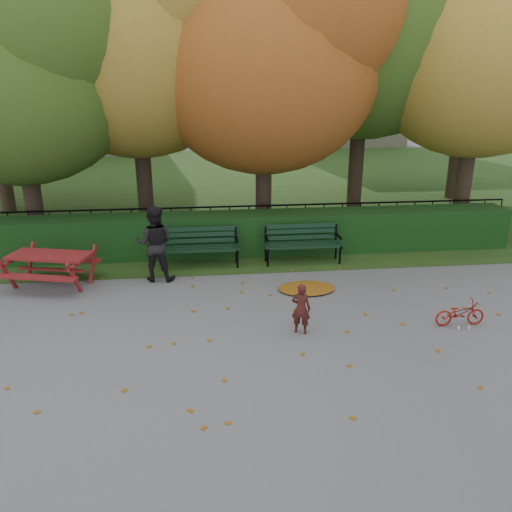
{
  "coord_description": "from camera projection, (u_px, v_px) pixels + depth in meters",
  "views": [
    {
      "loc": [
        -1.23,
        -7.29,
        4.0
      ],
      "look_at": [
        -0.26,
        1.33,
        1.0
      ],
      "focal_mm": 35.0,
      "sensor_mm": 36.0,
      "label": 1
    }
  ],
  "objects": [
    {
      "name": "ground",
      "position": [
        281.0,
        338.0,
        8.28
      ],
      "size": [
        90.0,
        90.0,
        0.0
      ],
      "primitive_type": "plane",
      "color": "slate",
      "rests_on": "ground"
    },
    {
      "name": "grass_strip",
      "position": [
        229.0,
        182.0,
        21.43
      ],
      "size": [
        90.0,
        90.0,
        0.0
      ],
      "primitive_type": "plane",
      "color": "#243C17",
      "rests_on": "ground"
    },
    {
      "name": "building_left",
      "position": [
        61.0,
        21.0,
        29.29
      ],
      "size": [
        10.0,
        7.0,
        15.0
      ],
      "primitive_type": "cube",
      "color": "#B7AA92",
      "rests_on": "ground"
    },
    {
      "name": "building_right",
      "position": [
        334.0,
        52.0,
        33.46
      ],
      "size": [
        9.0,
        6.0,
        12.0
      ],
      "primitive_type": "cube",
      "color": "#B7AA92",
      "rests_on": "ground"
    },
    {
      "name": "hedge",
      "position": [
        252.0,
        233.0,
        12.35
      ],
      "size": [
        13.0,
        0.9,
        1.0
      ],
      "primitive_type": "cube",
      "color": "black",
      "rests_on": "ground"
    },
    {
      "name": "iron_fence",
      "position": [
        249.0,
        223.0,
        13.09
      ],
      "size": [
        14.0,
        0.04,
        1.02
      ],
      "color": "black",
      "rests_on": "ground"
    },
    {
      "name": "tree_a",
      "position": [
        23.0,
        60.0,
        11.49
      ],
      "size": [
        5.88,
        5.6,
        7.48
      ],
      "color": "#30211A",
      "rests_on": "ground"
    },
    {
      "name": "tree_b",
      "position": [
        146.0,
        25.0,
        12.59
      ],
      "size": [
        6.72,
        6.4,
        8.79
      ],
      "color": "#30211A",
      "rests_on": "ground"
    },
    {
      "name": "tree_c",
      "position": [
        279.0,
        49.0,
        12.39
      ],
      "size": [
        6.3,
        6.0,
        8.0
      ],
      "color": "#30211A",
      "rests_on": "ground"
    },
    {
      "name": "tree_d",
      "position": [
        383.0,
        7.0,
        13.53
      ],
      "size": [
        7.14,
        6.8,
        9.58
      ],
      "color": "#30211A",
      "rests_on": "ground"
    },
    {
      "name": "tree_e",
      "position": [
        500.0,
        39.0,
        12.73
      ],
      "size": [
        6.09,
        5.8,
        8.16
      ],
      "color": "#30211A",
      "rests_on": "ground"
    },
    {
      "name": "tree_g",
      "position": [
        484.0,
        40.0,
        16.58
      ],
      "size": [
        6.3,
        6.0,
        8.55
      ],
      "color": "#30211A",
      "rests_on": "ground"
    },
    {
      "name": "bench_left",
      "position": [
        200.0,
        244.0,
        11.45
      ],
      "size": [
        1.8,
        0.57,
        0.88
      ],
      "color": "black",
      "rests_on": "ground"
    },
    {
      "name": "bench_right",
      "position": [
        302.0,
        240.0,
        11.71
      ],
      "size": [
        1.8,
        0.57,
        0.88
      ],
      "color": "black",
      "rests_on": "ground"
    },
    {
      "name": "picnic_table",
      "position": [
        50.0,
        261.0,
        10.26
      ],
      "size": [
        1.91,
        1.68,
        0.8
      ],
      "rotation": [
        0.0,
        0.0,
        -0.25
      ],
      "color": "maroon",
      "rests_on": "ground"
    },
    {
      "name": "leaf_pile",
      "position": [
        307.0,
        288.0,
        10.21
      ],
      "size": [
        1.2,
        0.86,
        0.08
      ],
      "primitive_type": "ellipsoid",
      "rotation": [
        0.0,
        0.0,
        0.04
      ],
      "color": "#68360C",
      "rests_on": "ground"
    },
    {
      "name": "leaf_scatter",
      "position": [
        278.0,
        330.0,
        8.56
      ],
      "size": [
        9.0,
        5.7,
        0.01
      ],
      "primitive_type": null,
      "color": "#68360C",
      "rests_on": "ground"
    },
    {
      "name": "child",
      "position": [
        301.0,
        309.0,
        8.34
      ],
      "size": [
        0.38,
        0.31,
        0.89
      ],
      "primitive_type": "imported",
      "rotation": [
        0.0,
        0.0,
        2.78
      ],
      "color": "#411814",
      "rests_on": "ground"
    },
    {
      "name": "adult",
      "position": [
        155.0,
        244.0,
        10.5
      ],
      "size": [
        0.87,
        0.72,
        1.63
      ],
      "primitive_type": "imported",
      "rotation": [
        0.0,
        0.0,
        3.0
      ],
      "color": "black",
      "rests_on": "ground"
    },
    {
      "name": "bicycle",
      "position": [
        460.0,
        313.0,
        8.66
      ],
      "size": [
        0.88,
        0.31,
        0.46
      ],
      "primitive_type": "imported",
      "rotation": [
        0.0,
        0.0,
        1.57
      ],
      "color": "maroon",
      "rests_on": "ground"
    }
  ]
}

